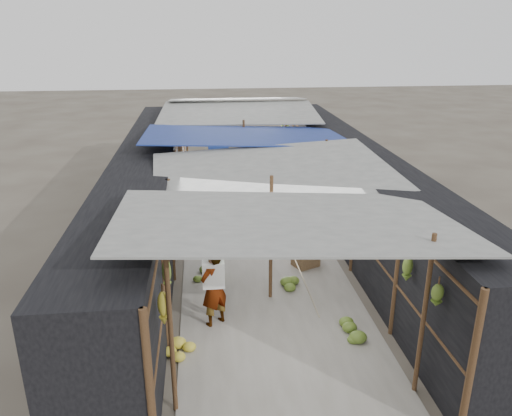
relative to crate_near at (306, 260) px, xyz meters
name	(u,v)px	position (x,y,z in m)	size (l,w,h in m)	color
ground	(298,399)	(-1.00, -4.32, -0.16)	(80.00, 80.00, 0.00)	#6B6356
aisle_slab	(252,232)	(-1.00, 2.18, -0.15)	(3.60, 16.00, 0.02)	#9E998E
stall_left	(148,195)	(-3.70, 2.18, 0.99)	(1.40, 15.00, 2.30)	black
stall_right	(352,188)	(1.70, 2.18, 0.99)	(1.40, 15.00, 2.30)	black
crate_near	(306,260)	(0.00, 0.00, 0.00)	(0.54, 0.43, 0.32)	olive
crate_mid	(299,226)	(0.26, 2.10, -0.02)	(0.46, 0.37, 0.28)	olive
crate_back	(236,201)	(-1.29, 4.39, -0.03)	(0.40, 0.33, 0.26)	olive
black_basin	(268,189)	(-0.13, 5.54, -0.06)	(0.67, 0.67, 0.20)	black
vendor_elderly	(214,288)	(-2.16, -2.16, 0.60)	(0.56, 0.37, 1.53)	silver
shopper_blue	(215,188)	(-1.94, 3.62, 0.67)	(0.81, 0.63, 1.66)	#1F339B
vendor_seated	(284,170)	(0.59, 6.70, 0.26)	(0.55, 0.31, 0.84)	#514A46
market_canopy	(252,142)	(-0.98, 2.52, 2.24)	(5.62, 15.20, 2.77)	brown
hanging_bananas	(247,172)	(-1.12, 2.31, 1.50)	(3.96, 13.76, 0.84)	gold
floor_bananas	(259,231)	(-0.85, 1.89, -0.01)	(3.96, 9.89, 0.36)	gold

